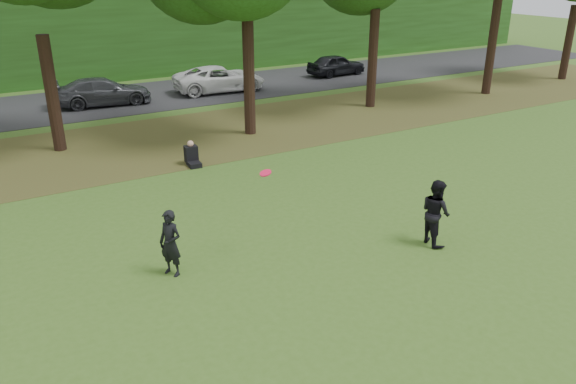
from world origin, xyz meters
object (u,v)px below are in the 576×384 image
object	(u,v)px
player_right	(436,212)
frisbee	(266,173)
seated_person	(192,156)
player_left	(170,243)

from	to	relation	value
player_right	frisbee	world-z (taller)	frisbee
player_right	frisbee	size ratio (longest dim) A/B	4.43
frisbee	player_right	bearing A→B (deg)	-21.78
seated_person	frisbee	bearing A→B (deg)	-92.65
player_right	seated_person	world-z (taller)	player_right
player_left	player_right	xyz separation A→B (m)	(6.02, -1.79, 0.07)
player_left	frisbee	size ratio (longest dim) A/B	4.07
player_left	seated_person	xyz separation A→B (m)	(3.03, 6.61, -0.45)
seated_person	player_right	bearing A→B (deg)	-66.28
player_right	seated_person	xyz separation A→B (m)	(-2.99, 8.40, -0.51)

